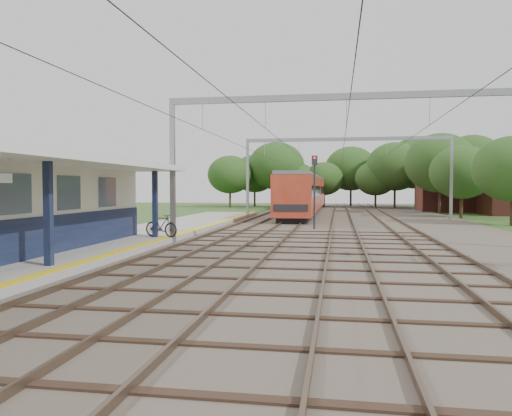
{
  "coord_description": "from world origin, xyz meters",
  "views": [
    {
      "loc": [
        2.87,
        -7.99,
        2.74
      ],
      "look_at": [
        -1.71,
        19.64,
        1.6
      ],
      "focal_mm": 35.0,
      "sensor_mm": 36.0,
      "label": 1
    }
  ],
  "objects": [
    {
      "name": "house_far",
      "position": [
        16.0,
        52.0,
        3.23
      ],
      "size": [
        8.0,
        6.12,
        8.66
      ],
      "color": "brown",
      "rests_on": "ground"
    },
    {
      "name": "ballast_bed",
      "position": [
        4.0,
        30.0,
        0.05
      ],
      "size": [
        18.0,
        90.0,
        0.1
      ],
      "primitive_type": "cube",
      "color": "#473D33",
      "rests_on": "ground"
    },
    {
      "name": "bicycle",
      "position": [
        -5.6,
        15.0,
        0.92
      ],
      "size": [
        1.97,
        1.12,
        1.14
      ],
      "primitive_type": "imported",
      "rotation": [
        0.0,
        0.0,
        1.24
      ],
      "color": "black",
      "rests_on": "platform"
    },
    {
      "name": "rail_tracks",
      "position": [
        1.5,
        30.0,
        0.18
      ],
      "size": [
        11.8,
        88.0,
        0.15
      ],
      "color": "brown",
      "rests_on": "ballast_bed"
    },
    {
      "name": "catenary_system",
      "position": [
        3.39,
        25.28,
        5.51
      ],
      "size": [
        17.22,
        88.0,
        7.0
      ],
      "color": "gray",
      "rests_on": "ground"
    },
    {
      "name": "train",
      "position": [
        -0.5,
        45.9,
        2.16
      ],
      "size": [
        2.95,
        36.78,
        3.88
      ],
      "color": "black",
      "rests_on": "ballast_bed"
    },
    {
      "name": "tree_band",
      "position": [
        3.84,
        57.12,
        4.92
      ],
      "size": [
        31.72,
        30.88,
        8.82
      ],
      "color": "#382619",
      "rests_on": "ground"
    },
    {
      "name": "yellow_stripe",
      "position": [
        -5.25,
        14.0,
        0.35
      ],
      "size": [
        0.45,
        52.0,
        0.01
      ],
      "primitive_type": "cube",
      "color": "yellow",
      "rests_on": "platform"
    },
    {
      "name": "platform",
      "position": [
        -7.5,
        14.0,
        0.17
      ],
      "size": [
        5.0,
        52.0,
        0.35
      ],
      "primitive_type": "cube",
      "color": "gray",
      "rests_on": "ground"
    },
    {
      "name": "ground",
      "position": [
        0.0,
        0.0,
        0.0
      ],
      "size": [
        160.0,
        160.0,
        0.0
      ],
      "primitive_type": "plane",
      "color": "#2D4C1E",
      "rests_on": "ground"
    },
    {
      "name": "signal_post",
      "position": [
        1.35,
        24.02,
        3.12
      ],
      "size": [
        0.38,
        0.33,
        4.79
      ],
      "rotation": [
        0.0,
        0.0,
        0.37
      ],
      "color": "black",
      "rests_on": "ground"
    }
  ]
}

